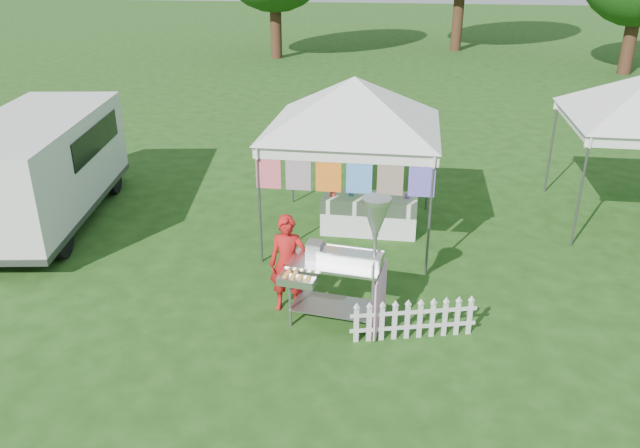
# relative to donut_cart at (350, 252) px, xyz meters

# --- Properties ---
(ground) EXTENTS (120.00, 120.00, 0.00)m
(ground) POSITION_rel_donut_cart_xyz_m (-0.31, -0.32, -1.17)
(ground) COLOR #1D4012
(ground) RESTS_ON ground
(canopy_main) EXTENTS (4.24, 4.24, 3.45)m
(canopy_main) POSITION_rel_donut_cart_xyz_m (-0.31, 3.18, 1.81)
(canopy_main) COLOR #59595E
(canopy_main) RESTS_ON ground
(donut_cart) EXTENTS (1.53, 0.95, 2.00)m
(donut_cart) POSITION_rel_donut_cart_xyz_m (0.00, 0.00, 0.00)
(donut_cart) COLOR gray
(donut_cart) RESTS_ON ground
(vendor) EXTENTS (0.57, 0.39, 1.52)m
(vendor) POSITION_rel_donut_cart_xyz_m (-0.96, 0.30, -0.41)
(vendor) COLOR #AF1515
(vendor) RESTS_ON ground
(cargo_van) EXTENTS (2.84, 5.30, 2.09)m
(cargo_van) POSITION_rel_donut_cart_xyz_m (-6.43, 2.94, -0.05)
(cargo_van) COLOR silver
(cargo_van) RESTS_ON ground
(picket_fence) EXTENTS (1.74, 0.51, 0.56)m
(picket_fence) POSITION_rel_donut_cart_xyz_m (0.92, -0.21, -0.89)
(picket_fence) COLOR silver
(picket_fence) RESTS_ON ground
(display_table) EXTENTS (1.80, 0.70, 0.74)m
(display_table) POSITION_rel_donut_cart_xyz_m (0.01, 3.32, -0.81)
(display_table) COLOR white
(display_table) RESTS_ON ground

